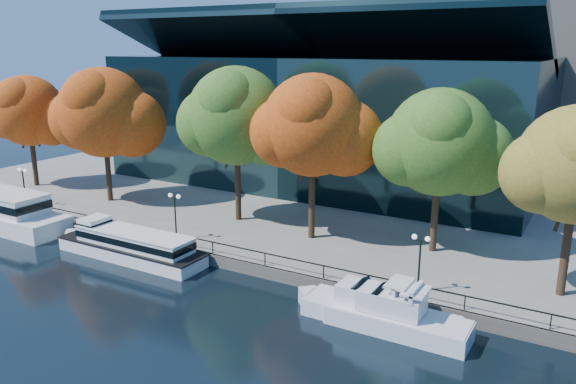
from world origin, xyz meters
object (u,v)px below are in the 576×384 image
Objects in this scene: tour_boat at (127,243)px; lamp_2 at (420,250)px; lamp_1 at (175,206)px; tree_0 at (29,112)px; cruiser_near at (373,308)px; tree_3 at (314,128)px; tree_4 at (442,145)px; lamp_0 at (23,178)px; tree_1 at (104,115)px; cruiser_far at (391,315)px; tree_2 at (238,118)px; large_vessel at (1,210)px.

lamp_2 is at bearing 8.35° from tour_boat.
tree_0 is at bearing 166.94° from lamp_1.
cruiser_near is at bearing -1.22° from tour_boat.
tree_3 reaches higher than tree_4.
tree_3 reaches higher than lamp_0.
tour_boat is 26.88m from tree_4.
tree_4 reaches higher than lamp_2.
tree_0 is (-47.16, 10.31, 8.78)m from cruiser_near.
lamp_2 is at bearing 0.00° from lamp_0.
tour_boat is at bearing 178.78° from cruiser_near.
lamp_1 is (14.39, -5.96, -6.32)m from tree_1.
tree_2 reaches higher than cruiser_far.
large_vessel is 41.01m from lamp_2.
tree_2 is 3.61× the size of lamp_2.
lamp_1 is (-1.64, -7.27, -6.80)m from tree_2.
cruiser_far reaches higher than tour_boat.
lamp_2 is (21.50, 0.00, 0.00)m from lamp_1.
lamp_2 is at bearing -81.61° from tree_4.
large_vessel is 13.81m from tree_1.
tree_0 reaches higher than cruiser_near.
large_vessel is at bearing -169.44° from lamp_1.
tree_4 reaches higher than lamp_1.
tree_0 is at bearing 167.64° from cruiser_far.
tree_4 reaches higher than cruiser_near.
tree_1 is 34.76m from tree_4.
tree_1 reaches higher than lamp_1.
tree_0 reaches higher than cruiser_far.
tree_3 is (-10.98, 10.43, 9.63)m from cruiser_far.
cruiser_near is 20.45m from lamp_1.
lamp_1 reaches higher than large_vessel.
lamp_2 reaches higher than large_vessel.
large_vessel is 1.10× the size of tour_boat.
cruiser_near is 23.53m from tree_2.
lamp_2 is at bearing 5.04° from large_vessel.
tour_boat is 1.18× the size of tree_0.
lamp_1 is at bearing -102.69° from tree_2.
cruiser_far is at bearing -94.56° from lamp_2.
tree_0 is 3.24× the size of lamp_1.
tree_3 reaches higher than tree_0.
tour_boat is 1.05× the size of tree_2.
tree_1 is 3.52× the size of lamp_2.
lamp_0 is at bearing 180.00° from lamp_1.
large_vessel is 1.27× the size of tree_4.
lamp_2 is (35.90, -5.96, -6.32)m from tree_1.
large_vessel is at bearing -163.34° from tree_4.
cruiser_near is at bearing -12.33° from tree_0.
tree_1 reaches higher than large_vessel.
tree_2 is (20.92, 10.86, 9.17)m from large_vessel.
lamp_0 is (6.82, -6.34, -5.79)m from tree_0.
cruiser_near is at bearing 166.55° from cruiser_far.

